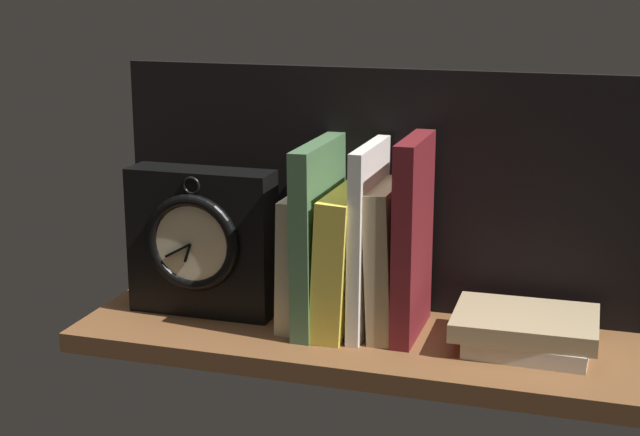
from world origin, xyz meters
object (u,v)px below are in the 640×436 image
book_green_romantic (319,234)px  framed_clock (201,242)px  book_cream_twain (299,258)px  book_yellow_seinlanguage (345,259)px  book_maroon_dawkins (413,237)px  book_stack_side (527,330)px  book_white_catcher (368,238)px  book_tan_shortstories (388,259)px

book_green_romantic → framed_clock: book_green_romantic is taller
book_cream_twain → book_yellow_seinlanguage: (6.05, 0.00, 0.34)cm
book_cream_twain → book_yellow_seinlanguage: bearing=0.0°
book_yellow_seinlanguage → book_cream_twain: bearing=180.0°
book_maroon_dawkins → book_stack_side: book_maroon_dawkins is taller
book_green_romantic → book_yellow_seinlanguage: book_green_romantic is taller
book_white_catcher → book_stack_side: size_ratio=1.37×
book_maroon_dawkins → book_tan_shortstories: bearing=180.0°
book_tan_shortstories → book_stack_side: 18.91cm
book_tan_shortstories → book_maroon_dawkins: book_maroon_dawkins is taller
book_maroon_dawkins → book_cream_twain: bearing=180.0°
book_cream_twain → book_white_catcher: size_ratio=0.72×
book_white_catcher → book_maroon_dawkins: 5.69cm
book_maroon_dawkins → framed_clock: size_ratio=1.28×
book_white_catcher → book_yellow_seinlanguage: bearing=180.0°
book_stack_side → framed_clock: bearing=-179.7°
book_yellow_seinlanguage → book_white_catcher: 4.30cm
framed_clock → book_stack_side: size_ratio=1.12×
book_white_catcher → framed_clock: book_white_catcher is taller
book_cream_twain → framed_clock: 13.37cm
book_yellow_seinlanguage → book_white_catcher: (3.06, 0.00, 3.02)cm
book_yellow_seinlanguage → book_tan_shortstories: (5.68, 0.00, 0.54)cm
book_white_catcher → framed_clock: (-22.38, -1.07, -2.08)cm
book_cream_twain → book_tan_shortstories: 11.76cm
book_maroon_dawkins → book_stack_side: bearing=-3.4°
book_stack_side → book_cream_twain: bearing=178.3°
book_cream_twain → book_green_romantic: size_ratio=0.72×
book_yellow_seinlanguage → book_white_catcher: size_ratio=0.75×
book_cream_twain → book_maroon_dawkins: size_ratio=0.68×
book_yellow_seinlanguage → book_stack_side: size_ratio=1.02×
book_green_romantic → book_tan_shortstories: bearing=0.0°
book_tan_shortstories → framed_clock: (-25.00, -1.07, 0.39)cm
book_green_romantic → book_white_catcher: book_white_catcher is taller
book_cream_twain → book_white_catcher: book_white_catcher is taller
book_tan_shortstories → book_green_romantic: bearing=180.0°
book_yellow_seinlanguage → book_stack_side: (23.16, -0.85, -6.61)cm
book_green_romantic → framed_clock: size_ratio=1.22×
book_cream_twain → book_tan_shortstories: (11.73, 0.00, 0.88)cm
book_cream_twain → book_yellow_seinlanguage: book_yellow_seinlanguage is taller
book_cream_twain → book_stack_side: book_cream_twain is taller
book_cream_twain → book_stack_side: 29.89cm
book_cream_twain → book_maroon_dawkins: (14.77, 0.00, 3.92)cm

